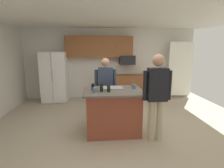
# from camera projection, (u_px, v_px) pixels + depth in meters

# --- Properties ---
(floor) EXTENTS (7.04, 7.04, 0.00)m
(floor) POSITION_uv_depth(u_px,v_px,m) (119.00, 127.00, 4.28)
(floor) COLOR #B7A88E
(floor) RESTS_ON ground
(ceiling) EXTENTS (7.04, 7.04, 0.00)m
(ceiling) POSITION_uv_depth(u_px,v_px,m) (120.00, 13.00, 3.76)
(ceiling) COLOR white
(back_wall) EXTENTS (6.40, 0.10, 2.60)m
(back_wall) POSITION_uv_depth(u_px,v_px,m) (110.00, 64.00, 6.76)
(back_wall) COLOR silver
(back_wall) RESTS_ON ground
(french_door_window_panel) EXTENTS (0.90, 0.06, 2.00)m
(french_door_window_panel) POSITION_uv_depth(u_px,v_px,m) (180.00, 69.00, 6.63)
(french_door_window_panel) COLOR white
(french_door_window_panel) RESTS_ON ground
(cabinet_run_upper) EXTENTS (2.40, 0.38, 0.75)m
(cabinet_run_upper) POSITION_uv_depth(u_px,v_px,m) (99.00, 47.00, 6.40)
(cabinet_run_upper) COLOR brown
(cabinet_run_lower) EXTENTS (1.80, 0.63, 0.90)m
(cabinet_run_lower) POSITION_uv_depth(u_px,v_px,m) (127.00, 87.00, 6.66)
(cabinet_run_lower) COLOR brown
(cabinet_run_lower) RESTS_ON ground
(refrigerator) EXTENTS (0.86, 0.76, 1.76)m
(refrigerator) POSITION_uv_depth(u_px,v_px,m) (55.00, 77.00, 6.26)
(refrigerator) COLOR white
(refrigerator) RESTS_ON ground
(microwave_over_range) EXTENTS (0.56, 0.40, 0.32)m
(microwave_over_range) POSITION_uv_depth(u_px,v_px,m) (127.00, 60.00, 6.49)
(microwave_over_range) COLOR black
(kitchen_island) EXTENTS (1.28, 0.96, 0.97)m
(kitchen_island) POSITION_uv_depth(u_px,v_px,m) (113.00, 111.00, 3.97)
(kitchen_island) COLOR brown
(kitchen_island) RESTS_ON ground
(person_guest_left) EXTENTS (0.57, 0.23, 1.76)m
(person_guest_left) POSITION_uv_depth(u_px,v_px,m) (157.00, 92.00, 3.47)
(person_guest_left) COLOR tan
(person_guest_left) RESTS_ON ground
(person_guest_right) EXTENTS (0.57, 0.22, 1.63)m
(person_guest_right) POSITION_uv_depth(u_px,v_px,m) (106.00, 85.00, 4.67)
(person_guest_right) COLOR #232D4C
(person_guest_right) RESTS_ON ground
(glass_short_whisky) EXTENTS (0.07, 0.07, 0.14)m
(glass_short_whisky) POSITION_uv_depth(u_px,v_px,m) (93.00, 87.00, 3.89)
(glass_short_whisky) COLOR black
(glass_short_whisky) RESTS_ON kitchen_island
(mug_blue_stoneware) EXTENTS (0.13, 0.09, 0.09)m
(mug_blue_stoneware) POSITION_uv_depth(u_px,v_px,m) (134.00, 86.00, 4.05)
(mug_blue_stoneware) COLOR #4C6B99
(mug_blue_stoneware) RESTS_ON kitchen_island
(tumbler_amber) EXTENTS (0.07, 0.07, 0.17)m
(tumbler_amber) POSITION_uv_depth(u_px,v_px,m) (101.00, 88.00, 3.72)
(tumbler_amber) COLOR black
(tumbler_amber) RESTS_ON kitchen_island
(glass_dark_ale) EXTENTS (0.07, 0.07, 0.14)m
(glass_dark_ale) POSITION_uv_depth(u_px,v_px,m) (109.00, 89.00, 3.69)
(glass_dark_ale) COLOR black
(glass_dark_ale) RESTS_ON kitchen_island
(mug_ceramic_white) EXTENTS (0.13, 0.09, 0.10)m
(mug_ceramic_white) POSITION_uv_depth(u_px,v_px,m) (95.00, 90.00, 3.66)
(mug_ceramic_white) COLOR #4C6B99
(mug_ceramic_white) RESTS_ON kitchen_island
(serving_tray) EXTENTS (0.44, 0.30, 0.04)m
(serving_tray) POSITION_uv_depth(u_px,v_px,m) (113.00, 88.00, 3.96)
(serving_tray) COLOR #B7B7BC
(serving_tray) RESTS_ON kitchen_island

